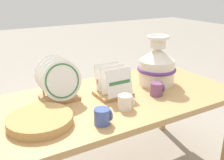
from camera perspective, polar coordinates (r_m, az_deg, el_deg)
display_table at (r=1.61m, az=0.00°, el=-5.74°), size 1.55×0.75×0.60m
ceramic_vase at (r=1.79m, az=9.74°, el=3.33°), size 0.26×0.26×0.33m
dish_rack_round_plates at (r=1.54m, az=-11.47°, el=-0.80°), size 0.23×0.20×0.25m
dish_rack_square_plates at (r=1.59m, az=0.25°, el=-1.60°), size 0.21×0.19×0.19m
wicker_charger_stack at (r=1.32m, az=-15.38°, el=-8.46°), size 0.32×0.32×0.04m
mug_cobalt_glaze at (r=1.28m, az=-2.04°, el=-7.91°), size 0.08×0.08×0.08m
mug_plum_glaze at (r=1.62m, az=9.73°, el=-1.93°), size 0.08×0.08×0.08m
mug_cream_glaze at (r=1.43m, az=2.94°, el=-4.79°), size 0.08×0.08×0.08m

